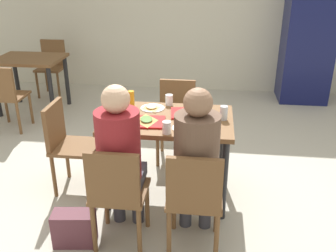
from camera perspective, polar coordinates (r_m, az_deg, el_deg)
name	(u,v)px	position (r m, az deg, el deg)	size (l,w,h in m)	color
ground_plane	(168,194)	(3.69, 0.00, -10.03)	(10.00, 10.00, 0.02)	#B2AD9E
back_wall	(193,2)	(6.28, 3.69, 17.93)	(10.00, 0.10, 2.80)	beige
main_table	(168,130)	(3.36, 0.00, -0.56)	(1.11, 0.74, 0.77)	brown
chair_near_left	(117,191)	(2.83, -7.55, -9.46)	(0.40, 0.40, 0.85)	brown
chair_near_right	(194,196)	(2.76, 3.93, -10.29)	(0.40, 0.40, 0.85)	brown
chair_far_side	(176,114)	(4.11, 1.26, 1.77)	(0.40, 0.40, 0.85)	brown
chair_left_end	(66,140)	(3.65, -14.83, -2.05)	(0.40, 0.40, 0.85)	brown
person_in_red	(120,151)	(2.83, -7.14, -3.74)	(0.32, 0.42, 1.26)	#383842
person_in_brown_jacket	(196,156)	(2.75, 4.24, -4.41)	(0.32, 0.42, 1.26)	#383842
tray_red_near	(143,122)	(3.22, -3.72, 0.62)	(0.36, 0.26, 0.02)	#B21414
tray_red_far	(191,113)	(3.40, 3.49, 1.90)	(0.36, 0.26, 0.02)	#B21414
paper_plate_center	(153,108)	(3.52, -2.30, 2.67)	(0.22, 0.22, 0.01)	white
paper_plate_near_edge	(185,128)	(3.11, 2.61, -0.30)	(0.22, 0.22, 0.01)	white
pizza_slice_a	(146,120)	(3.22, -3.21, 0.94)	(0.19, 0.24, 0.02)	#C68C47
pizza_slice_b	(193,111)	(3.40, 3.72, 2.19)	(0.22, 0.23, 0.02)	tan
pizza_slice_c	(151,107)	(3.51, -2.51, 2.81)	(0.20, 0.21, 0.02)	#DBAD60
plastic_cup_a	(169,100)	(3.59, 0.16, 3.89)	(0.07, 0.07, 0.10)	white
plastic_cup_b	(167,128)	(3.01, -0.19, -0.23)	(0.07, 0.07, 0.10)	white
plastic_cup_c	(119,108)	(3.43, -7.32, 2.68)	(0.07, 0.07, 0.10)	white
soda_can	(224,113)	(3.29, 8.26, 1.92)	(0.07, 0.07, 0.12)	#B7BCC6
condiment_bottle	(131,99)	(3.53, -5.46, 3.94)	(0.06, 0.06, 0.16)	orange
foil_bundle	(114,111)	(3.37, -8.08, 2.24)	(0.10, 0.10, 0.10)	silver
handbag	(74,228)	(3.13, -13.70, -14.52)	(0.32, 0.16, 0.28)	#592D38
drink_fridge	(308,38)	(6.14, 20.07, 12.19)	(0.70, 0.60, 1.90)	#14194C
background_table	(30,67)	(5.73, -19.75, 8.22)	(0.90, 0.70, 0.77)	brown
background_chair_near	(5,94)	(5.15, -22.98, 4.45)	(0.40, 0.40, 0.85)	brown
background_chair_far	(52,63)	(6.40, -16.79, 8.89)	(0.40, 0.40, 0.85)	brown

